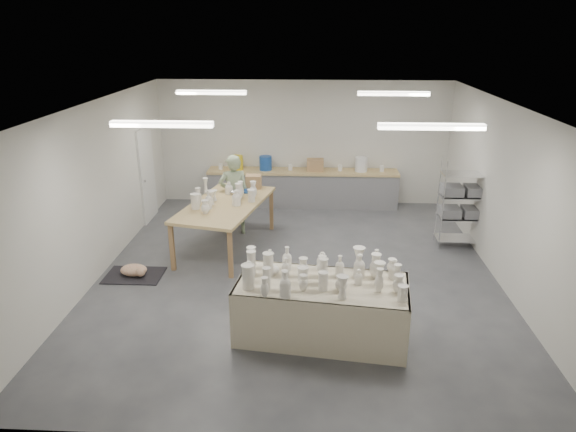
# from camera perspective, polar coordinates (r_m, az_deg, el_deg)

# --- Properties ---
(room) EXTENTS (8.00, 8.02, 3.00)m
(room) POSITION_cam_1_polar(r_m,az_deg,el_deg) (8.69, 0.43, 6.19)
(room) COLOR #424449
(room) RESTS_ON ground
(back_counter) EXTENTS (4.60, 0.60, 1.24)m
(back_counter) POSITION_cam_1_polar(r_m,az_deg,el_deg) (12.57, 1.58, 3.27)
(back_counter) COLOR tan
(back_counter) RESTS_ON ground
(wire_shelf) EXTENTS (0.88, 0.48, 1.80)m
(wire_shelf) POSITION_cam_1_polar(r_m,az_deg,el_deg) (10.68, 18.77, 1.45)
(wire_shelf) COLOR silver
(wire_shelf) RESTS_ON ground
(drying_table) EXTENTS (2.50, 1.42, 1.21)m
(drying_table) POSITION_cam_1_polar(r_m,az_deg,el_deg) (7.38, 3.77, -9.96)
(drying_table) COLOR olive
(drying_table) RESTS_ON ground
(work_table) EXTENTS (1.79, 2.75, 1.32)m
(work_table) POSITION_cam_1_polar(r_m,az_deg,el_deg) (10.14, -6.73, 1.65)
(work_table) COLOR tan
(work_table) RESTS_ON ground
(rug) EXTENTS (1.00, 0.70, 0.02)m
(rug) POSITION_cam_1_polar(r_m,az_deg,el_deg) (9.60, -16.70, -6.33)
(rug) COLOR black
(rug) RESTS_ON ground
(cat) EXTENTS (0.49, 0.37, 0.20)m
(cat) POSITION_cam_1_polar(r_m,az_deg,el_deg) (9.53, -16.67, -5.77)
(cat) COLOR white
(cat) RESTS_ON rug
(potter) EXTENTS (0.71, 0.56, 1.73)m
(potter) POSITION_cam_1_polar(r_m,az_deg,el_deg) (10.81, -6.04, 2.36)
(potter) COLOR #92A681
(potter) RESTS_ON ground
(red_stool) EXTENTS (0.49, 0.49, 0.35)m
(red_stool) POSITION_cam_1_polar(r_m,az_deg,el_deg) (11.24, -5.73, 0.15)
(red_stool) COLOR red
(red_stool) RESTS_ON ground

